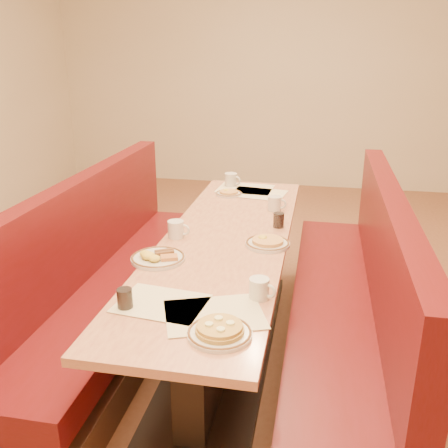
% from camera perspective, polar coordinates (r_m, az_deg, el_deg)
% --- Properties ---
extents(ground, '(8.00, 8.00, 0.00)m').
position_cam_1_polar(ground, '(3.20, 0.15, -14.22)').
color(ground, '#9E6647').
rests_on(ground, ground).
extents(room_envelope, '(6.04, 8.04, 2.82)m').
position_cam_1_polar(room_envelope, '(2.66, 0.19, 22.87)').
color(room_envelope, beige).
rests_on(room_envelope, ground).
extents(diner_table, '(0.70, 2.50, 0.75)m').
position_cam_1_polar(diner_table, '(3.00, 0.16, -8.29)').
color(diner_table, black).
rests_on(diner_table, ground).
extents(booth_left, '(0.55, 2.50, 1.05)m').
position_cam_1_polar(booth_left, '(3.22, -12.86, -7.11)').
color(booth_left, '#4C3326').
rests_on(booth_left, ground).
extents(booth_right, '(0.55, 2.50, 1.05)m').
position_cam_1_polar(booth_right, '(2.98, 14.33, -9.54)').
color(booth_right, '#4C3326').
rests_on(booth_right, ground).
extents(placemat_near_left, '(0.40, 0.32, 0.00)m').
position_cam_1_polar(placemat_near_left, '(2.16, -7.15, -8.97)').
color(placemat_near_left, beige).
rests_on(placemat_near_left, diner_table).
extents(placemat_near_right, '(0.48, 0.42, 0.00)m').
position_cam_1_polar(placemat_near_right, '(2.07, -1.11, -10.27)').
color(placemat_near_right, beige).
rests_on(placemat_near_right, diner_table).
extents(placemat_far_left, '(0.43, 0.33, 0.00)m').
position_cam_1_polar(placemat_far_left, '(3.83, 2.44, 4.07)').
color(placemat_far_left, beige).
rests_on(placemat_far_left, diner_table).
extents(placemat_far_right, '(0.43, 0.35, 0.00)m').
position_cam_1_polar(placemat_far_right, '(3.70, 3.94, 3.52)').
color(placemat_far_right, beige).
rests_on(placemat_far_right, diner_table).
extents(pancake_plate, '(0.25, 0.25, 0.06)m').
position_cam_1_polar(pancake_plate, '(1.93, -0.50, -12.14)').
color(pancake_plate, beige).
rests_on(pancake_plate, diner_table).
extents(eggs_plate, '(0.28, 0.28, 0.06)m').
position_cam_1_polar(eggs_plate, '(2.57, -7.62, -3.80)').
color(eggs_plate, beige).
rests_on(eggs_plate, diner_table).
extents(extra_plate_mid, '(0.24, 0.24, 0.05)m').
position_cam_1_polar(extra_plate_mid, '(2.75, 4.99, -2.14)').
color(extra_plate_mid, beige).
rests_on(extra_plate_mid, diner_table).
extents(extra_plate_far, '(0.19, 0.19, 0.04)m').
position_cam_1_polar(extra_plate_far, '(3.67, 0.55, 3.56)').
color(extra_plate_far, beige).
rests_on(extra_plate_far, diner_table).
extents(coffee_mug_a, '(0.12, 0.09, 0.09)m').
position_cam_1_polar(coffee_mug_a, '(2.17, 4.13, -7.36)').
color(coffee_mug_a, beige).
rests_on(coffee_mug_a, diner_table).
extents(coffee_mug_b, '(0.13, 0.09, 0.10)m').
position_cam_1_polar(coffee_mug_b, '(2.85, -5.46, -0.57)').
color(coffee_mug_b, beige).
rests_on(coffee_mug_b, diner_table).
extents(coffee_mug_c, '(0.13, 0.09, 0.10)m').
position_cam_1_polar(coffee_mug_c, '(3.33, 5.86, 2.38)').
color(coffee_mug_c, beige).
rests_on(coffee_mug_c, diner_table).
extents(coffee_mug_d, '(0.13, 0.10, 0.10)m').
position_cam_1_polar(coffee_mug_d, '(3.89, 0.83, 5.10)').
color(coffee_mug_d, beige).
rests_on(coffee_mug_d, diner_table).
extents(soda_tumbler_near, '(0.06, 0.06, 0.09)m').
position_cam_1_polar(soda_tumbler_near, '(2.14, -11.27, -8.38)').
color(soda_tumbler_near, black).
rests_on(soda_tumbler_near, diner_table).
extents(soda_tumbler_mid, '(0.07, 0.07, 0.09)m').
position_cam_1_polar(soda_tumbler_mid, '(3.02, 6.26, 0.44)').
color(soda_tumbler_mid, black).
rests_on(soda_tumbler_mid, diner_table).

